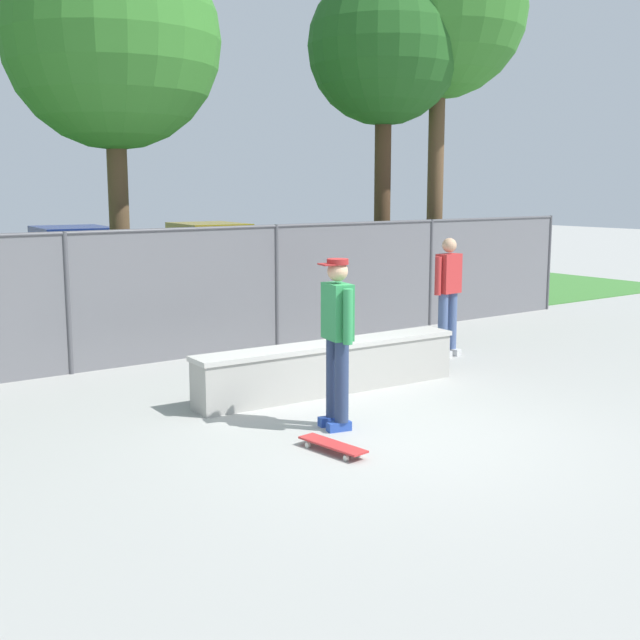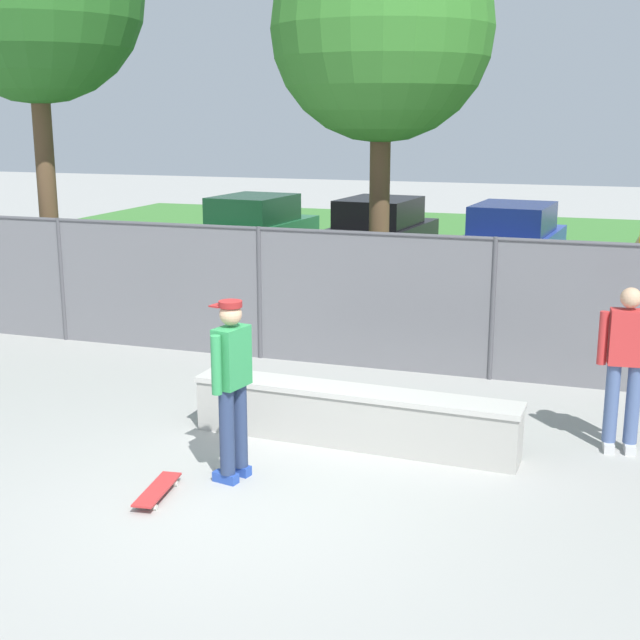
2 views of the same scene
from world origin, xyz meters
The scene contains 11 objects.
ground_plane centered at (0.00, 0.00, 0.00)m, with size 80.00×80.00×0.00m, color #9E9E99.
concrete_ledge centered at (0.60, 1.69, 0.32)m, with size 3.73×0.65×0.64m.
skateboarder centered at (-0.27, 0.40, 1.03)m, with size 0.35×0.59×1.84m.
skateboard centered at (-0.80, -0.23, 0.07)m, with size 0.30×0.82×0.09m.
chainlink_fence centered at (0.00, 4.63, 1.08)m, with size 17.25×0.07×1.99m.
tree_near_right centered at (-0.30, 6.16, 4.82)m, with size 3.38×3.38×6.54m.
tree_mid centered at (4.99, 5.86, 5.15)m, with size 2.93×2.93×6.67m.
tree_far centered at (6.20, 5.65, 5.96)m, with size 3.42×3.42×7.72m.
car_blue centered at (1.11, 12.40, 0.84)m, with size 2.32×4.35×1.66m.
car_yellow centered at (4.63, 12.23, 0.84)m, with size 2.32×4.35×1.66m.
bystander centered at (3.42, 2.43, 1.01)m, with size 0.60×0.31×1.82m.
Camera 1 is at (-5.41, -6.36, 2.59)m, focal length 45.49 mm.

